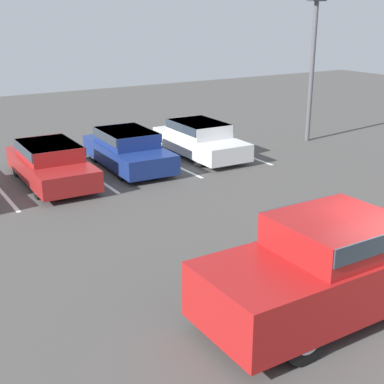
{
  "coord_description": "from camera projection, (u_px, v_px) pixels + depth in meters",
  "views": [
    {
      "loc": [
        -7.9,
        -5.19,
        5.2
      ],
      "look_at": [
        -1.44,
        5.26,
        1.0
      ],
      "focal_mm": 50.0,
      "sensor_mm": 36.0,
      "label": 1
    }
  ],
  "objects": [
    {
      "name": "pickup_truck",
      "position": [
        345.0,
        262.0,
        9.55
      ],
      "size": [
        5.65,
        1.97,
        1.84
      ],
      "rotation": [
        0.0,
        0.0,
        -0.0
      ],
      "color": "#A51919",
      "rests_on": "ground_plane"
    },
    {
      "name": "stall_stripe_d",
      "position": [
        169.0,
        162.0,
        19.19
      ],
      "size": [
        0.12,
        4.46,
        0.01
      ],
      "primitive_type": "cube",
      "color": "white",
      "rests_on": "ground_plane"
    },
    {
      "name": "parked_sedan_d",
      "position": [
        200.0,
        138.0,
        19.89
      ],
      "size": [
        1.85,
        4.42,
        1.27
      ],
      "rotation": [
        0.0,
        0.0,
        -1.6
      ],
      "color": "silver",
      "rests_on": "ground_plane"
    },
    {
      "name": "stall_stripe_c",
      "position": [
        91.0,
        175.0,
        17.72
      ],
      "size": [
        0.12,
        4.46,
        0.01
      ],
      "primitive_type": "cube",
      "color": "white",
      "rests_on": "ground_plane"
    },
    {
      "name": "parked_sedan_c",
      "position": [
        128.0,
        148.0,
        18.45
      ],
      "size": [
        1.95,
        4.43,
        1.29
      ],
      "rotation": [
        0.0,
        0.0,
        -1.61
      ],
      "color": "navy",
      "rests_on": "ground_plane"
    },
    {
      "name": "stall_stripe_e",
      "position": [
        235.0,
        152.0,
        20.66
      ],
      "size": [
        0.12,
        4.46,
        0.01
      ],
      "primitive_type": "cube",
      "color": "white",
      "rests_on": "ground_plane"
    },
    {
      "name": "stall_stripe_b",
      "position": [
        0.0,
        190.0,
        16.25
      ],
      "size": [
        0.12,
        4.46,
        0.01
      ],
      "primitive_type": "cube",
      "color": "white",
      "rests_on": "ground_plane"
    },
    {
      "name": "light_post",
      "position": [
        313.0,
        52.0,
        21.25
      ],
      "size": [
        0.7,
        0.36,
        5.81
      ],
      "color": "#515156",
      "rests_on": "ground_plane"
    },
    {
      "name": "parked_sedan_b",
      "position": [
        50.0,
        162.0,
        16.77
      ],
      "size": [
        1.88,
        4.44,
        1.27
      ],
      "rotation": [
        0.0,
        0.0,
        -1.59
      ],
      "color": "maroon",
      "rests_on": "ground_plane"
    }
  ]
}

